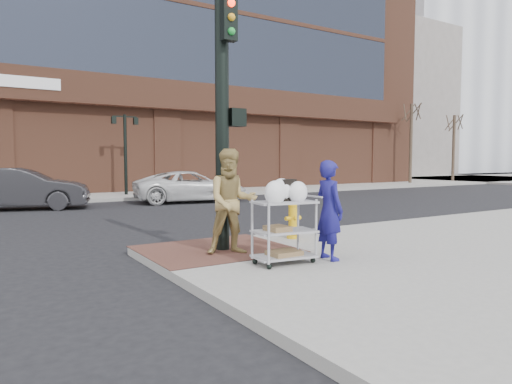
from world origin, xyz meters
TOP-DOWN VIEW (x-y plane):
  - ground at (0.00, 0.00)m, footprint 220.00×220.00m
  - sidewalk_far at (12.50, 32.00)m, footprint 65.00×36.00m
  - brick_curb_ramp at (-0.60, 0.90)m, footprint 2.80×2.40m
  - bank_building at (5.00, 31.00)m, footprint 42.00×26.00m
  - filler_block at (40.00, 38.00)m, footprint 14.00×20.00m
  - bare_tree_a at (24.00, 16.50)m, footprint 1.80×1.80m
  - bare_tree_b at (30.00, 17.00)m, footprint 1.80×1.80m
  - lamp_post at (2.00, 16.00)m, footprint 1.32×0.22m
  - traffic_signal_pole at (-0.48, 0.77)m, footprint 0.61×0.51m
  - woman_blue at (0.67, -0.94)m, footprint 0.46×0.66m
  - pedestrian_tan at (-0.53, 0.36)m, footprint 1.12×0.99m
  - sedan_dark at (-3.01, 12.40)m, footprint 5.09×2.94m
  - minivan_white at (3.76, 11.96)m, footprint 5.31×3.04m
  - utility_cart at (-0.18, -0.79)m, footprint 1.09×0.70m
  - fire_hydrant at (1.43, 1.13)m, footprint 0.40×0.28m

SIDE VIEW (x-z plane):
  - ground at x=0.00m, z-range 0.00..0.00m
  - sidewalk_far at x=12.50m, z-range 0.00..0.15m
  - brick_curb_ramp at x=-0.60m, z-range 0.15..0.16m
  - fire_hydrant at x=1.43m, z-range 0.16..1.01m
  - minivan_white at x=3.76m, z-range 0.00..1.39m
  - utility_cart at x=-0.18m, z-range 0.08..1.50m
  - sedan_dark at x=-3.01m, z-range 0.00..1.59m
  - woman_blue at x=0.67m, z-range 0.15..1.88m
  - pedestrian_tan at x=-0.53m, z-range 0.15..2.09m
  - lamp_post at x=2.00m, z-range 0.62..4.62m
  - traffic_signal_pole at x=-0.48m, z-range 0.33..5.33m
  - bare_tree_b at x=30.00m, z-range 2.44..9.14m
  - bare_tree_a at x=24.00m, z-range 2.67..9.87m
  - filler_block at x=40.00m, z-range 0.00..18.00m
  - bank_building at x=5.00m, z-range 0.15..28.15m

